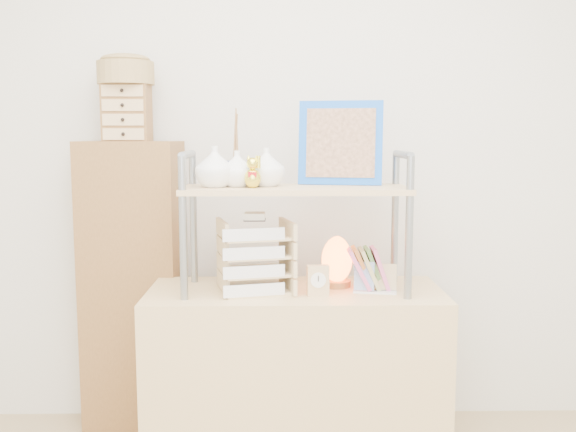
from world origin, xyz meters
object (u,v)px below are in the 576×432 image
Objects in this scene: desk at (295,378)px; salt_lamp at (337,261)px; letter_tray at (255,260)px; cabinet at (133,287)px.

desk is 5.69× the size of salt_lamp.
salt_lamp is (0.17, 0.06, 0.48)m from desk.
letter_tray reaches higher than salt_lamp.
letter_tray is 1.52× the size of salt_lamp.
cabinet reaches higher than desk.
cabinet is 4.20× the size of letter_tray.
desk is at bearing -161.51° from salt_lamp.
salt_lamp is at bearing 18.49° from desk.
cabinet reaches higher than salt_lamp.
letter_tray is 0.35m from salt_lamp.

